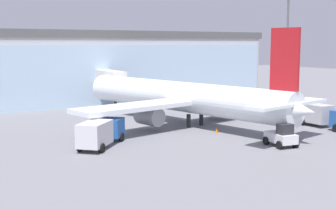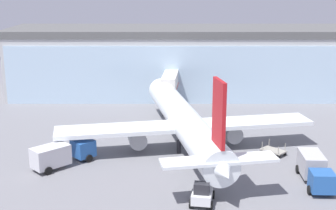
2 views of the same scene
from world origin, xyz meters
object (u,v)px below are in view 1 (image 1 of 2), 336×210
(airplane, at_px, (184,97))
(fuel_truck, at_px, (324,115))
(baggage_cart, at_px, (262,116))
(pushback_tug, at_px, (282,136))
(safety_cone_nose, at_px, (217,131))
(safety_cone_wingtip, at_px, (286,114))
(catering_truck, at_px, (100,132))
(jet_bridge, at_px, (106,79))
(apron_light_mast, at_px, (287,39))

(airplane, bearing_deg, fuel_truck, -140.07)
(baggage_cart, xyz_separation_m, pushback_tug, (-9.41, -12.72, 0.47))
(safety_cone_nose, relative_size, safety_cone_wingtip, 1.00)
(catering_truck, relative_size, fuel_truck, 0.92)
(jet_bridge, relative_size, apron_light_mast, 0.67)
(airplane, bearing_deg, safety_cone_nose, 169.29)
(fuel_truck, height_order, safety_cone_nose, fuel_truck)
(fuel_truck, relative_size, safety_cone_wingtip, 13.45)
(airplane, bearing_deg, pushback_tug, 173.59)
(airplane, height_order, pushback_tug, airplane)
(jet_bridge, bearing_deg, safety_cone_wingtip, -136.39)
(airplane, xyz_separation_m, baggage_cart, (10.57, -2.64, -2.88))
(airplane, xyz_separation_m, safety_cone_nose, (0.00, -6.65, -3.10))
(pushback_tug, distance_m, safety_cone_nose, 8.81)
(pushback_tug, xyz_separation_m, safety_cone_nose, (-1.16, 8.71, -0.70))
(airplane, xyz_separation_m, fuel_truck, (12.97, -10.63, -1.91))
(catering_truck, xyz_separation_m, fuel_truck, (26.82, -4.39, 0.00))
(apron_light_mast, relative_size, pushback_tug, 5.20)
(airplane, relative_size, baggage_cart, 11.64)
(catering_truck, distance_m, safety_cone_wingtip, 29.91)
(apron_light_mast, height_order, pushback_tug, apron_light_mast)
(safety_cone_nose, bearing_deg, catering_truck, 178.31)
(apron_light_mast, relative_size, catering_truck, 2.64)
(pushback_tug, height_order, safety_cone_nose, pushback_tug)
(jet_bridge, distance_m, pushback_tug, 35.08)
(airplane, bearing_deg, catering_truck, 103.52)
(baggage_cart, height_order, safety_cone_nose, baggage_cart)
(fuel_truck, xyz_separation_m, safety_cone_nose, (-12.96, 3.98, -1.19))
(pushback_tug, bearing_deg, baggage_cart, -26.99)
(safety_cone_nose, bearing_deg, baggage_cart, 20.77)
(jet_bridge, distance_m, safety_cone_wingtip, 27.78)
(jet_bridge, height_order, airplane, airplane)
(safety_cone_nose, bearing_deg, jet_bridge, 93.34)
(baggage_cart, height_order, pushback_tug, pushback_tug)
(baggage_cart, bearing_deg, jet_bridge, -15.40)
(airplane, relative_size, safety_cone_nose, 66.11)
(fuel_truck, xyz_separation_m, pushback_tug, (-11.81, -4.73, -0.49))
(jet_bridge, relative_size, baggage_cart, 3.87)
(fuel_truck, height_order, safety_cone_wingtip, fuel_truck)
(catering_truck, distance_m, safety_cone_nose, 13.91)
(fuel_truck, xyz_separation_m, safety_cone_wingtip, (2.76, 8.71, -1.19))
(safety_cone_wingtip, bearing_deg, apron_light_mast, 44.26)
(airplane, bearing_deg, jet_bridge, -6.25)
(apron_light_mast, distance_m, pushback_tug, 38.37)
(pushback_tug, xyz_separation_m, safety_cone_wingtip, (14.57, 13.44, -0.70))
(apron_light_mast, distance_m, safety_cone_nose, 34.37)
(apron_light_mast, xyz_separation_m, pushback_tug, (-26.96, -25.51, -9.73))
(airplane, relative_size, catering_truck, 5.35)
(jet_bridge, height_order, fuel_truck, jet_bridge)
(pushback_tug, bearing_deg, apron_light_mast, -37.06)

